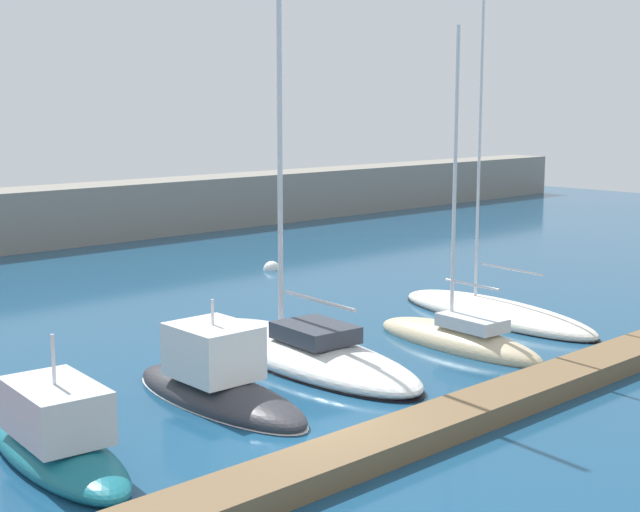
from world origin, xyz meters
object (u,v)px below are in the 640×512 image
at_px(motorboat_teal_third, 56,438).
at_px(sailboat_sand_sixth, 458,339).
at_px(sailboat_ivory_seventh, 495,314).
at_px(sailboat_white_fifth, 303,351).
at_px(motorboat_charcoal_fourth, 217,383).
at_px(mooring_buoy_white, 272,269).

bearing_deg(motorboat_teal_third, sailboat_sand_sixth, -83.91).
bearing_deg(sailboat_ivory_seventh, sailboat_white_fifth, 92.72).
height_order(motorboat_charcoal_fourth, sailboat_white_fifth, sailboat_white_fifth).
relative_size(motorboat_teal_third, mooring_buoy_white, 8.05).
xyz_separation_m(sailboat_sand_sixth, mooring_buoy_white, (4.51, 14.42, -0.22)).
distance_m(sailboat_white_fifth, sailboat_ivory_seventh, 8.72).
height_order(motorboat_teal_third, motorboat_charcoal_fourth, motorboat_teal_third).
height_order(sailboat_ivory_seventh, mooring_buoy_white, sailboat_ivory_seventh).
height_order(motorboat_teal_third, sailboat_sand_sixth, sailboat_sand_sixth).
bearing_deg(sailboat_white_fifth, motorboat_teal_third, 109.34).
distance_m(sailboat_white_fifth, sailboat_sand_sixth, 5.13).
distance_m(sailboat_white_fifth, mooring_buoy_white, 15.33).
xyz_separation_m(motorboat_charcoal_fourth, sailboat_sand_sixth, (8.82, -0.85, -0.24)).
bearing_deg(sailboat_white_fifth, sailboat_ivory_seventh, -88.53).
relative_size(sailboat_white_fifth, sailboat_sand_sixth, 1.45).
xyz_separation_m(motorboat_charcoal_fourth, mooring_buoy_white, (13.33, 13.57, -0.46)).
bearing_deg(sailboat_sand_sixth, sailboat_white_fifth, 69.49).
relative_size(motorboat_teal_third, motorboat_charcoal_fourth, 0.95).
xyz_separation_m(motorboat_charcoal_fourth, sailboat_white_fifth, (4.16, 1.30, -0.19)).
distance_m(motorboat_teal_third, mooring_buoy_white, 23.39).
distance_m(motorboat_charcoal_fourth, sailboat_ivory_seventh, 12.88).
xyz_separation_m(sailboat_white_fifth, mooring_buoy_white, (9.17, 12.27, -0.28)).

